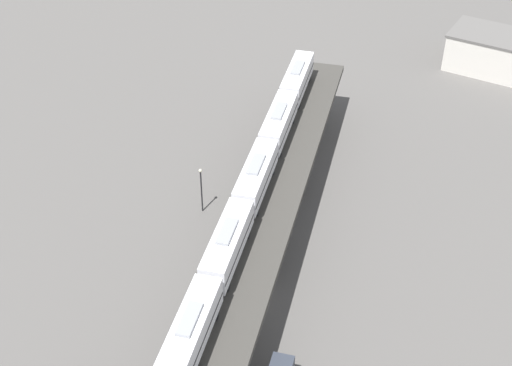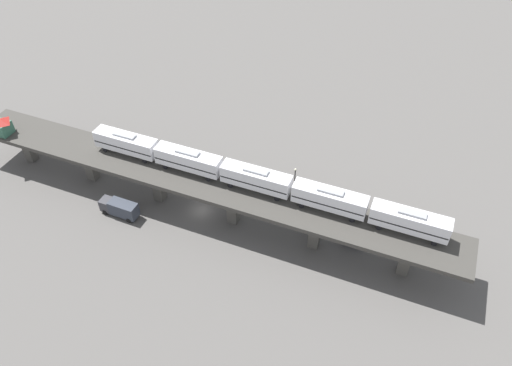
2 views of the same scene
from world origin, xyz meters
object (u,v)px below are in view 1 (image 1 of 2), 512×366
street_car_green (246,194)px  street_lamp (201,187)px  street_car_blue (271,160)px  subway_train (256,176)px

street_car_green → street_lamp: 7.19m
street_car_blue → street_lamp: street_lamp is taller
subway_train → street_car_green: subway_train is taller
street_car_green → street_car_blue: size_ratio=1.05×
subway_train → street_lamp: 11.32m
subway_train → street_car_green: (-5.37, 6.94, -9.36)m
subway_train → street_car_green: 12.83m
subway_train → street_car_blue: (-6.15, 15.69, -9.36)m
subway_train → street_lamp: size_ratio=8.79×
subway_train → street_car_green: size_ratio=12.84×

